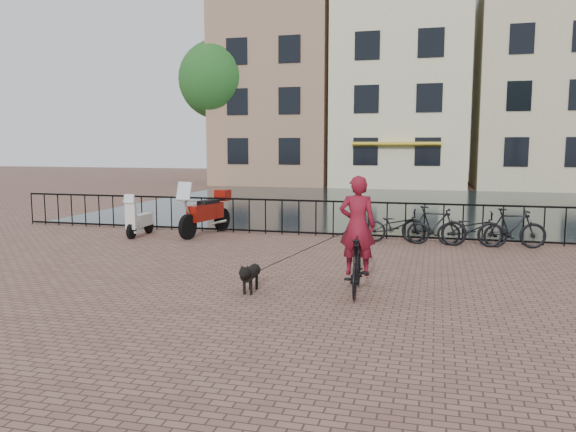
% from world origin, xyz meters
% --- Properties ---
extents(ground, '(100.00, 100.00, 0.00)m').
position_xyz_m(ground, '(0.00, 0.00, 0.00)').
color(ground, brown).
rests_on(ground, ground).
extents(canal_water, '(20.00, 20.00, 0.00)m').
position_xyz_m(canal_water, '(0.00, 17.30, 0.00)').
color(canal_water, black).
rests_on(canal_water, ground).
extents(railing, '(20.00, 0.05, 1.02)m').
position_xyz_m(railing, '(0.00, 8.00, 0.50)').
color(railing, black).
rests_on(railing, ground).
extents(canal_house_left, '(7.50, 9.00, 12.80)m').
position_xyz_m(canal_house_left, '(-7.50, 30.00, 6.40)').
color(canal_house_left, '#977658').
rests_on(canal_house_left, ground).
extents(canal_house_mid, '(8.00, 9.50, 11.80)m').
position_xyz_m(canal_house_mid, '(0.50, 30.00, 5.90)').
color(canal_house_mid, beige).
rests_on(canal_house_mid, ground).
extents(canal_house_right, '(7.00, 9.00, 13.30)m').
position_xyz_m(canal_house_right, '(8.50, 30.00, 6.65)').
color(canal_house_right, '#B5AD87').
rests_on(canal_house_right, ground).
extents(tree_far_left, '(5.04, 5.04, 9.27)m').
position_xyz_m(tree_far_left, '(-11.00, 27.00, 6.73)').
color(tree_far_left, black).
rests_on(tree_far_left, ground).
extents(cyclist, '(0.79, 1.79, 2.41)m').
position_xyz_m(cyclist, '(1.48, 2.07, 0.91)').
color(cyclist, black).
rests_on(cyclist, ground).
extents(dog, '(0.29, 0.81, 0.54)m').
position_xyz_m(dog, '(-0.33, 1.68, 0.27)').
color(dog, black).
rests_on(dog, ground).
extents(motorcycle, '(0.98, 2.33, 1.62)m').
position_xyz_m(motorcycle, '(-3.60, 7.36, 0.81)').
color(motorcycle, maroon).
rests_on(motorcycle, ground).
extents(scooter, '(0.46, 1.39, 1.27)m').
position_xyz_m(scooter, '(-5.33, 6.71, 0.64)').
color(scooter, silver).
rests_on(scooter, ground).
extents(parked_bike_0, '(1.73, 0.63, 0.90)m').
position_xyz_m(parked_bike_0, '(1.80, 7.40, 0.45)').
color(parked_bike_0, black).
rests_on(parked_bike_0, ground).
extents(parked_bike_1, '(1.71, 0.70, 1.00)m').
position_xyz_m(parked_bike_1, '(2.75, 7.40, 0.50)').
color(parked_bike_1, black).
rests_on(parked_bike_1, ground).
extents(parked_bike_2, '(1.72, 0.61, 0.90)m').
position_xyz_m(parked_bike_2, '(3.70, 7.40, 0.45)').
color(parked_bike_2, black).
rests_on(parked_bike_2, ground).
extents(parked_bike_3, '(1.70, 0.62, 1.00)m').
position_xyz_m(parked_bike_3, '(4.65, 7.40, 0.50)').
color(parked_bike_3, black).
rests_on(parked_bike_3, ground).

